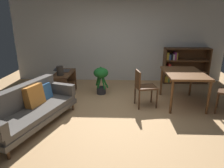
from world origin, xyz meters
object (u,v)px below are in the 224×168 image
object	(u,v)px
open_laptop	(63,70)
potted_floor_plant	(101,77)
media_console	(64,84)
bookshelf	(183,65)
dining_table	(184,76)
dining_chair_near	(143,86)
fabric_couch	(30,107)
desk_speaker	(60,71)

from	to	relation	value
open_laptop	potted_floor_plant	size ratio (longest dim) A/B	0.55
media_console	bookshelf	world-z (taller)	bookshelf
open_laptop	dining_table	bearing A→B (deg)	-11.54
media_console	dining_chair_near	distance (m)	2.15
media_console	potted_floor_plant	distance (m)	1.01
dining_table	bookshelf	world-z (taller)	bookshelf
open_laptop	dining_table	xyz separation A→B (m)	(3.07, -0.63, 0.06)
dining_chair_near	bookshelf	distance (m)	2.46
media_console	open_laptop	distance (m)	0.40
media_console	dining_chair_near	bearing A→B (deg)	-17.28
media_console	fabric_couch	bearing A→B (deg)	-97.95
dining_chair_near	fabric_couch	bearing A→B (deg)	-156.54
potted_floor_plant	dining_table	world-z (taller)	dining_table
dining_table	open_laptop	bearing A→B (deg)	168.46
media_console	desk_speaker	bearing A→B (deg)	-92.10
desk_speaker	dining_chair_near	bearing A→B (deg)	-10.88
dining_chair_near	desk_speaker	bearing A→B (deg)	169.12
open_laptop	dining_table	size ratio (longest dim) A/B	0.35
media_console	dining_table	xyz separation A→B (m)	(3.01, -0.44, 0.40)
potted_floor_plant	dining_table	size ratio (longest dim) A/B	0.63
dining_chair_near	potted_floor_plant	bearing A→B (deg)	143.42
dining_table	bookshelf	distance (m)	1.85
media_console	bookshelf	bearing A→B (deg)	20.69
media_console	dining_chair_near	size ratio (longest dim) A/B	1.16
potted_floor_plant	open_laptop	bearing A→B (deg)	177.92
potted_floor_plant	bookshelf	distance (m)	2.80
open_laptop	dining_table	world-z (taller)	dining_table
open_laptop	fabric_couch	bearing A→B (deg)	-95.14
media_console	bookshelf	distance (m)	3.77
open_laptop	dining_chair_near	distance (m)	2.27
potted_floor_plant	dining_table	xyz separation A→B (m)	(2.03, -0.59, 0.22)
media_console	open_laptop	xyz separation A→B (m)	(-0.06, 0.19, 0.34)
open_laptop	bookshelf	size ratio (longest dim) A/B	0.30
media_console	dining_chair_near	world-z (taller)	dining_chair_near
fabric_couch	bookshelf	distance (m)	4.77
potted_floor_plant	desk_speaker	bearing A→B (deg)	-158.43
fabric_couch	potted_floor_plant	bearing A→B (deg)	55.68
open_laptop	bookshelf	xyz separation A→B (m)	(3.58, 1.14, -0.08)
desk_speaker	media_console	bearing A→B (deg)	87.90
desk_speaker	potted_floor_plant	xyz separation A→B (m)	(0.99, 0.39, -0.26)
desk_speaker	bookshelf	world-z (taller)	bookshelf
fabric_couch	dining_table	world-z (taller)	dining_table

